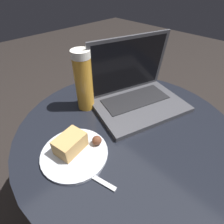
{
  "coord_description": "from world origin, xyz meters",
  "views": [
    {
      "loc": [
        -0.34,
        -0.28,
        0.91
      ],
      "look_at": [
        -0.04,
        0.03,
        0.55
      ],
      "focal_mm": 28.0,
      "sensor_mm": 36.0,
      "label": 1
    }
  ],
  "objects": [
    {
      "name": "ground_plane",
      "position": [
        0.0,
        0.0,
        0.0
      ],
      "size": [
        6.0,
        6.0,
        0.0
      ],
      "primitive_type": "plane",
      "color": "black"
    },
    {
      "name": "fork",
      "position": [
        -0.22,
        -0.03,
        0.48
      ],
      "size": [
        0.07,
        0.19,
        0.01
      ],
      "color": "silver",
      "rests_on": "table"
    },
    {
      "name": "snack_plate",
      "position": [
        -0.19,
        0.04,
        0.5
      ],
      "size": [
        0.2,
        0.2,
        0.06
      ],
      "color": "silver",
      "rests_on": "table"
    },
    {
      "name": "beer_glass",
      "position": [
        -0.03,
        0.19,
        0.6
      ],
      "size": [
        0.07,
        0.07,
        0.23
      ],
      "color": "gold",
      "rests_on": "table"
    },
    {
      "name": "laptop",
      "position": [
        0.13,
        0.07,
        0.53
      ],
      "size": [
        0.39,
        0.33,
        0.25
      ],
      "color": "#47474C",
      "rests_on": "table"
    },
    {
      "name": "table",
      "position": [
        0.0,
        0.0,
        0.38
      ],
      "size": [
        0.76,
        0.76,
        0.48
      ],
      "color": "black",
      "rests_on": "ground_plane"
    }
  ]
}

